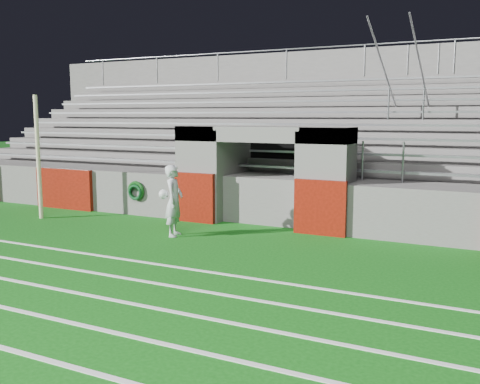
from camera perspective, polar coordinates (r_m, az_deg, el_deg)
The scene contains 5 objects.
ground at distance 11.34m, azimuth -5.02°, elevation -6.60°, with size 90.00×90.00×0.00m, color #0E540F.
field_post at distance 15.97m, azimuth -20.72°, elevation 3.47°, with size 0.11×0.11×3.45m, color beige.
stadium_structure at distance 18.29m, azimuth 8.14°, elevation 3.70°, with size 26.00×8.48×5.42m.
goalkeeper_with_ball at distance 12.91m, azimuth -7.07°, elevation -0.90°, with size 0.64×0.72×1.72m.
hose_coil at distance 15.66m, azimuth -11.08°, elevation 0.07°, with size 0.57×0.15×0.57m.
Camera 1 is at (5.78, -9.33, 2.88)m, focal length 40.00 mm.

